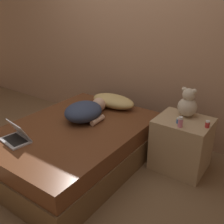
# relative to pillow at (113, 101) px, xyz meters

# --- Properties ---
(ground_plane) EXTENTS (12.00, 12.00, 0.00)m
(ground_plane) POSITION_rel_pillow_xyz_m (-0.03, -0.71, -0.54)
(ground_plane) COLOR brown
(wall_back) EXTENTS (8.00, 0.06, 2.60)m
(wall_back) POSITION_rel_pillow_xyz_m (-0.03, 0.48, 0.76)
(wall_back) COLOR tan
(wall_back) RESTS_ON ground_plane
(bed) EXTENTS (1.31, 1.80, 0.46)m
(bed) POSITION_rel_pillow_xyz_m (-0.03, -0.71, -0.31)
(bed) COLOR brown
(bed) RESTS_ON ground_plane
(nightstand) EXTENTS (0.56, 0.49, 0.58)m
(nightstand) POSITION_rel_pillow_xyz_m (0.97, -0.09, -0.25)
(nightstand) COLOR tan
(nightstand) RESTS_ON ground_plane
(pillow) EXTENTS (0.59, 0.30, 0.16)m
(pillow) POSITION_rel_pillow_xyz_m (0.00, 0.00, 0.00)
(pillow) COLOR tan
(pillow) RESTS_ON bed
(person_lying) EXTENTS (0.42, 0.63, 0.20)m
(person_lying) POSITION_rel_pillow_xyz_m (-0.05, -0.48, 0.02)
(person_lying) COLOR #2D3851
(person_lying) RESTS_ON bed
(laptop) EXTENTS (0.33, 0.25, 0.19)m
(laptop) POSITION_rel_pillow_xyz_m (-0.27, -1.25, -0.03)
(laptop) COLOR silver
(laptop) RESTS_ON bed
(teddy_bear) EXTENTS (0.20, 0.20, 0.31)m
(teddy_bear) POSITION_rel_pillow_xyz_m (0.94, 0.02, 0.17)
(teddy_bear) COLOR beige
(teddy_bear) RESTS_ON nightstand
(bottle_pink) EXTENTS (0.05, 0.05, 0.11)m
(bottle_pink) POSITION_rel_pillow_xyz_m (0.99, -0.27, 0.09)
(bottle_pink) COLOR pink
(bottle_pink) RESTS_ON nightstand
(bottle_blue) EXTENTS (0.05, 0.05, 0.06)m
(bottle_blue) POSITION_rel_pillow_xyz_m (0.95, -0.19, 0.06)
(bottle_blue) COLOR #3866B2
(bottle_blue) RESTS_ON nightstand
(bottle_red) EXTENTS (0.04, 0.04, 0.07)m
(bottle_red) POSITION_rel_pillow_xyz_m (1.21, -0.13, 0.07)
(bottle_red) COLOR #B72D2D
(bottle_red) RESTS_ON nightstand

